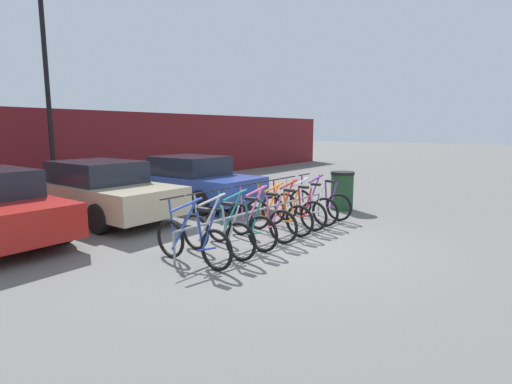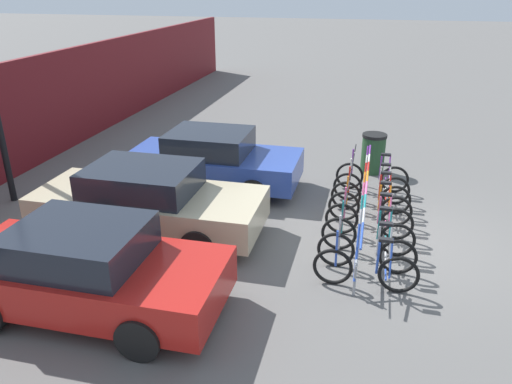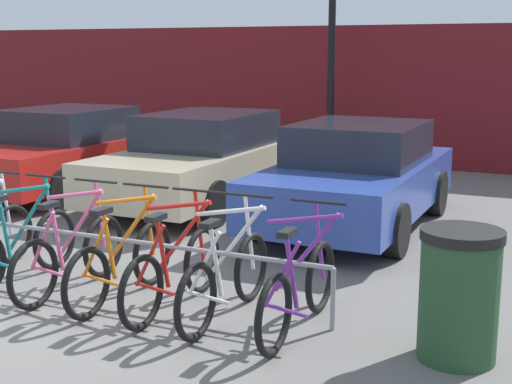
{
  "view_description": "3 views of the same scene",
  "coord_description": "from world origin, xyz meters",
  "px_view_note": "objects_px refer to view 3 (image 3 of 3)",
  "views": [
    {
      "loc": [
        -6.17,
        -4.04,
        2.15
      ],
      "look_at": [
        1.67,
        1.91,
        0.6
      ],
      "focal_mm": 28.0,
      "sensor_mm": 36.0,
      "label": 1
    },
    {
      "loc": [
        -9.01,
        0.63,
        4.68
      ],
      "look_at": [
        -0.86,
        2.59,
        1.1
      ],
      "focal_mm": 35.0,
      "sensor_mm": 36.0,
      "label": 2
    },
    {
      "loc": [
        4.48,
        -4.8,
        2.35
      ],
      "look_at": [
        1.08,
        2.51,
        0.74
      ],
      "focal_mm": 50.0,
      "sensor_mm": 36.0,
      "label": 3
    }
  ],
  "objects_px": {
    "car_red": "(67,151)",
    "car_beige": "(205,159)",
    "car_blue": "(357,176)",
    "bicycle_white": "(226,278)",
    "bicycle_orange": "(122,262)",
    "bicycle_purple": "(299,289)",
    "bicycle_teal": "(20,247)",
    "bicycle_pink": "(71,255)",
    "bike_rack": "(103,242)",
    "bicycle_red": "(174,270)",
    "trash_bin": "(459,295)"
  },
  "relations": [
    {
      "from": "bicycle_white",
      "to": "car_red",
      "type": "height_order",
      "value": "car_red"
    },
    {
      "from": "bicycle_teal",
      "to": "bike_rack",
      "type": "bearing_deg",
      "value": 5.07
    },
    {
      "from": "car_blue",
      "to": "trash_bin",
      "type": "xyz_separation_m",
      "value": [
        1.96,
        -3.73,
        -0.17
      ]
    },
    {
      "from": "bicycle_orange",
      "to": "bicycle_white",
      "type": "bearing_deg",
      "value": -1.29
    },
    {
      "from": "bicycle_orange",
      "to": "bicycle_red",
      "type": "distance_m",
      "value": 0.58
    },
    {
      "from": "car_red",
      "to": "car_blue",
      "type": "height_order",
      "value": "same"
    },
    {
      "from": "bicycle_teal",
      "to": "trash_bin",
      "type": "relative_size",
      "value": 1.66
    },
    {
      "from": "bicycle_orange",
      "to": "bicycle_white",
      "type": "xyz_separation_m",
      "value": [
        1.11,
        0.0,
        0.0
      ]
    },
    {
      "from": "trash_bin",
      "to": "bicycle_red",
      "type": "bearing_deg",
      "value": -179.65
    },
    {
      "from": "bicycle_teal",
      "to": "car_blue",
      "type": "bearing_deg",
      "value": 53.32
    },
    {
      "from": "bicycle_teal",
      "to": "bicycle_pink",
      "type": "relative_size",
      "value": 1.0
    },
    {
      "from": "bicycle_white",
      "to": "car_red",
      "type": "xyz_separation_m",
      "value": [
        -5.08,
        4.05,
        0.31
      ]
    },
    {
      "from": "bicycle_pink",
      "to": "trash_bin",
      "type": "distance_m",
      "value": 3.71
    },
    {
      "from": "bicycle_orange",
      "to": "car_red",
      "type": "distance_m",
      "value": 5.68
    },
    {
      "from": "bicycle_pink",
      "to": "bicycle_red",
      "type": "bearing_deg",
      "value": -2.4
    },
    {
      "from": "bicycle_teal",
      "to": "bicycle_pink",
      "type": "xyz_separation_m",
      "value": [
        0.65,
        0.0,
        0.0
      ]
    },
    {
      "from": "bike_rack",
      "to": "car_red",
      "type": "relative_size",
      "value": 1.18
    },
    {
      "from": "car_red",
      "to": "trash_bin",
      "type": "height_order",
      "value": "car_red"
    },
    {
      "from": "bicycle_purple",
      "to": "bicycle_pink",
      "type": "bearing_deg",
      "value": -176.45
    },
    {
      "from": "bicycle_teal",
      "to": "bicycle_orange",
      "type": "relative_size",
      "value": 1.0
    },
    {
      "from": "bicycle_red",
      "to": "car_beige",
      "type": "bearing_deg",
      "value": 114.75
    },
    {
      "from": "car_red",
      "to": "car_beige",
      "type": "xyz_separation_m",
      "value": [
        2.53,
        0.19,
        0.0
      ]
    },
    {
      "from": "trash_bin",
      "to": "bicycle_orange",
      "type": "bearing_deg",
      "value": -179.71
    },
    {
      "from": "bicycle_teal",
      "to": "bicycle_red",
      "type": "xyz_separation_m",
      "value": [
        1.83,
        0.0,
        0.0
      ]
    },
    {
      "from": "bicycle_orange",
      "to": "bicycle_purple",
      "type": "bearing_deg",
      "value": -1.29
    },
    {
      "from": "bike_rack",
      "to": "bicycle_purple",
      "type": "relative_size",
      "value": 2.81
    },
    {
      "from": "bicycle_orange",
      "to": "car_blue",
      "type": "height_order",
      "value": "car_blue"
    },
    {
      "from": "bicycle_purple",
      "to": "car_blue",
      "type": "relative_size",
      "value": 0.42
    },
    {
      "from": "bicycle_pink",
      "to": "bicycle_white",
      "type": "relative_size",
      "value": 1.0
    },
    {
      "from": "bicycle_teal",
      "to": "trash_bin",
      "type": "bearing_deg",
      "value": -3.79
    },
    {
      "from": "bicycle_purple",
      "to": "car_beige",
      "type": "relative_size",
      "value": 0.38
    },
    {
      "from": "bicycle_teal",
      "to": "bicycle_purple",
      "type": "height_order",
      "value": "same"
    },
    {
      "from": "bicycle_pink",
      "to": "bicycle_red",
      "type": "xyz_separation_m",
      "value": [
        1.18,
        0.0,
        0.0
      ]
    },
    {
      "from": "car_red",
      "to": "trash_bin",
      "type": "relative_size",
      "value": 3.96
    },
    {
      "from": "car_blue",
      "to": "trash_bin",
      "type": "height_order",
      "value": "car_blue"
    },
    {
      "from": "bicycle_teal",
      "to": "bicycle_pink",
      "type": "height_order",
      "value": "same"
    },
    {
      "from": "car_beige",
      "to": "car_blue",
      "type": "distance_m",
      "value": 2.64
    },
    {
      "from": "bike_rack",
      "to": "bicycle_orange",
      "type": "bearing_deg",
      "value": -24.68
    },
    {
      "from": "bicycle_red",
      "to": "bike_rack",
      "type": "bearing_deg",
      "value": 169.89
    },
    {
      "from": "bicycle_red",
      "to": "bicycle_teal",
      "type": "bearing_deg",
      "value": 179.28
    },
    {
      "from": "bike_rack",
      "to": "bicycle_teal",
      "type": "xyz_separation_m",
      "value": [
        -0.93,
        -0.15,
        -0.12
      ]
    },
    {
      "from": "bicycle_red",
      "to": "car_red",
      "type": "height_order",
      "value": "car_red"
    },
    {
      "from": "bicycle_pink",
      "to": "car_blue",
      "type": "height_order",
      "value": "car_blue"
    },
    {
      "from": "bike_rack",
      "to": "bicycle_red",
      "type": "bearing_deg",
      "value": -9.39
    },
    {
      "from": "bicycle_orange",
      "to": "car_beige",
      "type": "relative_size",
      "value": 0.38
    },
    {
      "from": "bicycle_orange",
      "to": "car_red",
      "type": "height_order",
      "value": "car_red"
    },
    {
      "from": "bicycle_orange",
      "to": "bicycle_white",
      "type": "distance_m",
      "value": 1.11
    },
    {
      "from": "bicycle_pink",
      "to": "car_blue",
      "type": "distance_m",
      "value": 4.14
    },
    {
      "from": "bicycle_white",
      "to": "bicycle_pink",
      "type": "bearing_deg",
      "value": 177.35
    },
    {
      "from": "bike_rack",
      "to": "bicycle_red",
      "type": "relative_size",
      "value": 2.81
    }
  ]
}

